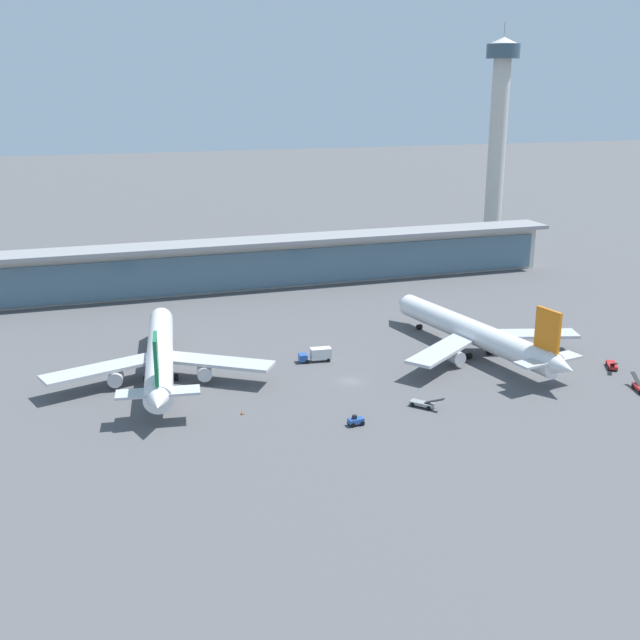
{
  "coord_description": "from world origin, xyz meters",
  "views": [
    {
      "loc": [
        -53.6,
        -142.52,
        59.58
      ],
      "look_at": [
        0.0,
        20.43,
        7.58
      ],
      "focal_mm": 43.55,
      "sensor_mm": 36.0,
      "label": 1
    }
  ],
  "objects_px": {
    "airliner_left_stand": "(160,355)",
    "service_truck_mid_apron_grey": "(423,404)",
    "service_truck_at_far_stand_red": "(640,387)",
    "service_truck_near_nose_red": "(553,332)",
    "safety_cone_alpha": "(242,413)",
    "airliner_centre_stand": "(476,333)",
    "control_tower": "(498,129)",
    "service_truck_by_tail_blue": "(317,354)",
    "service_truck_on_taxiway_red": "(612,365)",
    "service_truck_under_wing_blue": "(356,421)"
  },
  "relations": [
    {
      "from": "airliner_left_stand",
      "to": "service_truck_mid_apron_grey",
      "type": "bearing_deg",
      "value": -34.23
    },
    {
      "from": "airliner_left_stand",
      "to": "service_truck_mid_apron_grey",
      "type": "xyz_separation_m",
      "value": [
        46.17,
        -31.41,
        -4.38
      ]
    },
    {
      "from": "service_truck_at_far_stand_red",
      "to": "service_truck_near_nose_red",
      "type": "bearing_deg",
      "value": 82.8
    },
    {
      "from": "service_truck_near_nose_red",
      "to": "safety_cone_alpha",
      "type": "distance_m",
      "value": 87.44
    },
    {
      "from": "airliner_centre_stand",
      "to": "control_tower",
      "type": "xyz_separation_m",
      "value": [
        67.45,
        109.26,
        38.89
      ]
    },
    {
      "from": "service_truck_by_tail_blue",
      "to": "service_truck_at_far_stand_red",
      "type": "bearing_deg",
      "value": -33.29
    },
    {
      "from": "service_truck_mid_apron_grey",
      "to": "service_truck_on_taxiway_red",
      "type": "height_order",
      "value": "same"
    },
    {
      "from": "airliner_centre_stand",
      "to": "service_truck_at_far_stand_red",
      "type": "bearing_deg",
      "value": -55.24
    },
    {
      "from": "airliner_left_stand",
      "to": "service_truck_at_far_stand_red",
      "type": "xyz_separation_m",
      "value": [
        91.68,
        -37.61,
        -4.38
      ]
    },
    {
      "from": "service_truck_under_wing_blue",
      "to": "service_truck_at_far_stand_red",
      "type": "distance_m",
      "value": 60.89
    },
    {
      "from": "service_truck_near_nose_red",
      "to": "safety_cone_alpha",
      "type": "relative_size",
      "value": 9.74
    },
    {
      "from": "service_truck_near_nose_red",
      "to": "safety_cone_alpha",
      "type": "height_order",
      "value": "service_truck_near_nose_red"
    },
    {
      "from": "control_tower",
      "to": "service_truck_by_tail_blue",
      "type": "bearing_deg",
      "value": -135.36
    },
    {
      "from": "service_truck_mid_apron_grey",
      "to": "service_truck_by_tail_blue",
      "type": "distance_m",
      "value": 33.23
    },
    {
      "from": "airliner_left_stand",
      "to": "service_truck_at_far_stand_red",
      "type": "relative_size",
      "value": 8.94
    },
    {
      "from": "service_truck_under_wing_blue",
      "to": "control_tower",
      "type": "bearing_deg",
      "value": 51.91
    },
    {
      "from": "service_truck_by_tail_blue",
      "to": "service_truck_under_wing_blue",
      "type": "bearing_deg",
      "value": -96.4
    },
    {
      "from": "service_truck_mid_apron_grey",
      "to": "service_truck_near_nose_red",
      "type": "bearing_deg",
      "value": 31.78
    },
    {
      "from": "service_truck_near_nose_red",
      "to": "service_truck_by_tail_blue",
      "type": "bearing_deg",
      "value": 179.93
    },
    {
      "from": "service_truck_on_taxiway_red",
      "to": "safety_cone_alpha",
      "type": "height_order",
      "value": "service_truck_on_taxiway_red"
    },
    {
      "from": "service_truck_under_wing_blue",
      "to": "service_truck_by_tail_blue",
      "type": "relative_size",
      "value": 0.4
    },
    {
      "from": "airliner_centre_stand",
      "to": "control_tower",
      "type": "bearing_deg",
      "value": 58.31
    },
    {
      "from": "airliner_left_stand",
      "to": "service_truck_on_taxiway_red",
      "type": "relative_size",
      "value": 9.38
    },
    {
      "from": "airliner_centre_stand",
      "to": "service_truck_at_far_stand_red",
      "type": "distance_m",
      "value": 37.06
    },
    {
      "from": "airliner_centre_stand",
      "to": "safety_cone_alpha",
      "type": "distance_m",
      "value": 60.99
    },
    {
      "from": "service_truck_under_wing_blue",
      "to": "service_truck_mid_apron_grey",
      "type": "xyz_separation_m",
      "value": [
        15.33,
        3.62,
        -0.07
      ]
    },
    {
      "from": "service_truck_mid_apron_grey",
      "to": "service_truck_on_taxiway_red",
      "type": "bearing_deg",
      "value": 7.81
    },
    {
      "from": "airliner_left_stand",
      "to": "service_truck_on_taxiway_red",
      "type": "height_order",
      "value": "airliner_left_stand"
    },
    {
      "from": "service_truck_under_wing_blue",
      "to": "safety_cone_alpha",
      "type": "distance_m",
      "value": 21.86
    },
    {
      "from": "airliner_centre_stand",
      "to": "safety_cone_alpha",
      "type": "height_order",
      "value": "airliner_centre_stand"
    },
    {
      "from": "airliner_left_stand",
      "to": "control_tower",
      "type": "height_order",
      "value": "control_tower"
    },
    {
      "from": "service_truck_near_nose_red",
      "to": "airliner_centre_stand",
      "type": "bearing_deg",
      "value": -164.6
    },
    {
      "from": "airliner_centre_stand",
      "to": "safety_cone_alpha",
      "type": "xyz_separation_m",
      "value": [
        -58.55,
        -16.35,
        -4.87
      ]
    },
    {
      "from": "airliner_centre_stand",
      "to": "service_truck_mid_apron_grey",
      "type": "xyz_separation_m",
      "value": [
        -24.53,
        -24.04,
        -4.38
      ]
    },
    {
      "from": "service_truck_mid_apron_grey",
      "to": "service_truck_at_far_stand_red",
      "type": "xyz_separation_m",
      "value": [
        45.51,
        -6.2,
        0.0
      ]
    },
    {
      "from": "airliner_left_stand",
      "to": "airliner_centre_stand",
      "type": "xyz_separation_m",
      "value": [
        70.69,
        -7.37,
        0.0
      ]
    },
    {
      "from": "airliner_left_stand",
      "to": "service_truck_at_far_stand_red",
      "type": "height_order",
      "value": "airliner_left_stand"
    },
    {
      "from": "airliner_centre_stand",
      "to": "service_truck_by_tail_blue",
      "type": "xyz_separation_m",
      "value": [
        -35.95,
        7.15,
        -3.5
      ]
    },
    {
      "from": "service_truck_by_tail_blue",
      "to": "service_truck_on_taxiway_red",
      "type": "relative_size",
      "value": 1.14
    },
    {
      "from": "service_truck_near_nose_red",
      "to": "service_truck_at_far_stand_red",
      "type": "distance_m",
      "value": 37.61
    },
    {
      "from": "airliner_centre_stand",
      "to": "service_truck_near_nose_red",
      "type": "bearing_deg",
      "value": 15.4
    },
    {
      "from": "airliner_centre_stand",
      "to": "service_truck_on_taxiway_red",
      "type": "distance_m",
      "value": 30.07
    },
    {
      "from": "service_truck_near_nose_red",
      "to": "control_tower",
      "type": "relative_size",
      "value": 0.08
    },
    {
      "from": "service_truck_at_far_stand_red",
      "to": "airliner_centre_stand",
      "type": "bearing_deg",
      "value": 124.76
    },
    {
      "from": "service_truck_at_far_stand_red",
      "to": "control_tower",
      "type": "xyz_separation_m",
      "value": [
        46.47,
        139.49,
        43.28
      ]
    },
    {
      "from": "service_truck_near_nose_red",
      "to": "service_truck_by_tail_blue",
      "type": "relative_size",
      "value": 0.91
    },
    {
      "from": "service_truck_near_nose_red",
      "to": "service_truck_on_taxiway_red",
      "type": "xyz_separation_m",
      "value": [
        -1.54,
        -24.44,
        0.0
      ]
    },
    {
      "from": "service_truck_on_taxiway_red",
      "to": "control_tower",
      "type": "bearing_deg",
      "value": 71.12
    },
    {
      "from": "safety_cone_alpha",
      "to": "service_truck_under_wing_blue",
      "type": "bearing_deg",
      "value": -31.18
    },
    {
      "from": "service_truck_near_nose_red",
      "to": "control_tower",
      "type": "distance_m",
      "value": 118.56
    }
  ]
}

